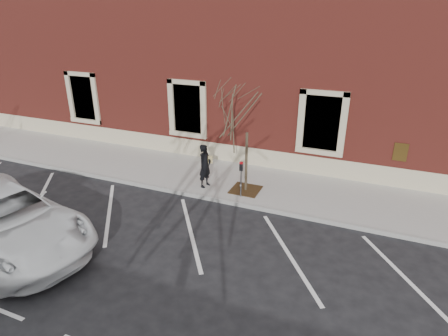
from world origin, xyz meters
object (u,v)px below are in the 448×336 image
at_px(man, 205,166).
at_px(parking_meter, 241,173).
at_px(white_truck, 2,220).
at_px(sapling, 247,116).

bearing_deg(man, parking_meter, -89.56).
relative_size(man, white_truck, 0.27).
distance_m(parking_meter, sapling, 2.06).
bearing_deg(sapling, white_truck, -131.94).
bearing_deg(white_truck, sapling, -28.49).
height_order(man, white_truck, man).
height_order(man, parking_meter, man).
distance_m(man, white_truck, 6.90).
bearing_deg(parking_meter, white_truck, -119.67).
xyz_separation_m(sapling, white_truck, (-5.40, -6.01, -2.20)).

